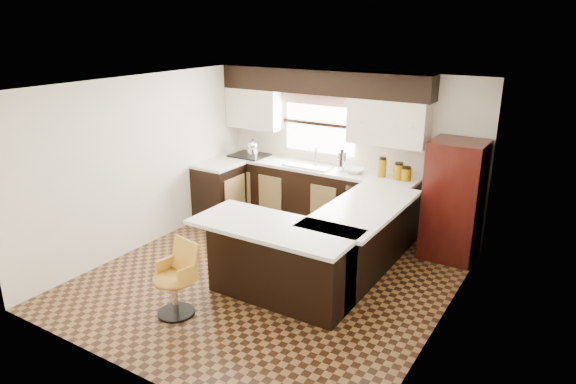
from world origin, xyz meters
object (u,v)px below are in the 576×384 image
Objects in this scene: peninsula_return at (280,263)px; refrigerator at (454,200)px; peninsula_long at (358,243)px; bar_chair at (174,280)px.

peninsula_return is 1.02× the size of refrigerator.
peninsula_long and peninsula_return have the same top height.
peninsula_return is 1.98× the size of bar_chair.
peninsula_return is at bearing -121.89° from refrigerator.
refrigerator is 3.78m from bar_chair.
refrigerator is at bearing 55.40° from peninsula_long.
peninsula_return is (-0.53, -0.97, 0.00)m from peninsula_long.
peninsula_long is 1.51m from refrigerator.
peninsula_return is 2.60m from refrigerator.
bar_chair is (-1.32, -1.87, -0.03)m from peninsula_long.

